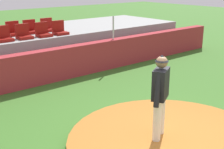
{
  "coord_description": "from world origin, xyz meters",
  "views": [
    {
      "loc": [
        -4.45,
        -3.41,
        3.23
      ],
      "look_at": [
        0.0,
        1.85,
        1.09
      ],
      "focal_mm": 49.44,
      "sensor_mm": 36.0,
      "label": 1
    }
  ],
  "objects_px": {
    "stadium_chair_7": "(14,31)",
    "stadium_chair_1": "(4,36)",
    "stadium_chair_4": "(60,30)",
    "stadium_chair_8": "(31,29)",
    "pitcher": "(160,91)",
    "stadium_chair_3": "(43,32)",
    "baseball": "(158,123)",
    "stadium_chair_9": "(48,27)",
    "stadium_chair_2": "(24,34)"
  },
  "relations": [
    {
      "from": "stadium_chair_2",
      "to": "stadium_chair_7",
      "type": "distance_m",
      "value": 0.86
    },
    {
      "from": "pitcher",
      "to": "stadium_chair_2",
      "type": "distance_m",
      "value": 6.3
    },
    {
      "from": "stadium_chair_3",
      "to": "stadium_chair_2",
      "type": "bearing_deg",
      "value": -3.4
    },
    {
      "from": "stadium_chair_4",
      "to": "stadium_chair_7",
      "type": "xyz_separation_m",
      "value": [
        -1.37,
        0.91,
        0.0
      ]
    },
    {
      "from": "stadium_chair_3",
      "to": "stadium_chair_7",
      "type": "xyz_separation_m",
      "value": [
        -0.69,
        0.91,
        0.0
      ]
    },
    {
      "from": "baseball",
      "to": "stadium_chair_3",
      "type": "bearing_deg",
      "value": 85.46
    },
    {
      "from": "stadium_chair_3",
      "to": "stadium_chair_4",
      "type": "distance_m",
      "value": 0.67
    },
    {
      "from": "stadium_chair_2",
      "to": "stadium_chair_3",
      "type": "xyz_separation_m",
      "value": [
        0.72,
        -0.04,
        0.0
      ]
    },
    {
      "from": "stadium_chair_7",
      "to": "stadium_chair_8",
      "type": "xyz_separation_m",
      "value": [
        0.66,
        0.01,
        0.0
      ]
    },
    {
      "from": "stadium_chair_4",
      "to": "stadium_chair_9",
      "type": "height_order",
      "value": "same"
    },
    {
      "from": "baseball",
      "to": "stadium_chair_9",
      "type": "bearing_deg",
      "value": 80.21
    },
    {
      "from": "baseball",
      "to": "stadium_chair_3",
      "type": "xyz_separation_m",
      "value": [
        0.47,
        5.9,
        1.2
      ]
    },
    {
      "from": "stadium_chair_7",
      "to": "stadium_chair_9",
      "type": "relative_size",
      "value": 1.0
    },
    {
      "from": "stadium_chair_4",
      "to": "stadium_chair_8",
      "type": "relative_size",
      "value": 1.0
    },
    {
      "from": "baseball",
      "to": "stadium_chair_7",
      "type": "height_order",
      "value": "stadium_chair_7"
    },
    {
      "from": "stadium_chair_1",
      "to": "stadium_chair_8",
      "type": "bearing_deg",
      "value": -148.01
    },
    {
      "from": "stadium_chair_8",
      "to": "stadium_chair_9",
      "type": "bearing_deg",
      "value": -177.2
    },
    {
      "from": "pitcher",
      "to": "stadium_chair_7",
      "type": "xyz_separation_m",
      "value": [
        0.16,
        7.16,
        0.26
      ]
    },
    {
      "from": "stadium_chair_8",
      "to": "stadium_chair_9",
      "type": "xyz_separation_m",
      "value": [
        0.74,
        0.04,
        0.0
      ]
    },
    {
      "from": "pitcher",
      "to": "stadium_chair_8",
      "type": "xyz_separation_m",
      "value": [
        0.82,
        7.17,
        0.26
      ]
    },
    {
      "from": "baseball",
      "to": "stadium_chair_4",
      "type": "height_order",
      "value": "stadium_chair_4"
    },
    {
      "from": "baseball",
      "to": "stadium_chair_2",
      "type": "distance_m",
      "value": 6.07
    },
    {
      "from": "stadium_chair_4",
      "to": "stadium_chair_7",
      "type": "height_order",
      "value": "same"
    },
    {
      "from": "stadium_chair_2",
      "to": "stadium_chair_4",
      "type": "distance_m",
      "value": 1.39
    },
    {
      "from": "stadium_chair_7",
      "to": "stadium_chair_1",
      "type": "bearing_deg",
      "value": 50.05
    },
    {
      "from": "stadium_chair_1",
      "to": "stadium_chair_8",
      "type": "distance_m",
      "value": 1.62
    },
    {
      "from": "stadium_chair_7",
      "to": "baseball",
      "type": "bearing_deg",
      "value": 91.88
    },
    {
      "from": "stadium_chair_2",
      "to": "stadium_chair_9",
      "type": "height_order",
      "value": "same"
    },
    {
      "from": "stadium_chair_2",
      "to": "stadium_chair_8",
      "type": "height_order",
      "value": "same"
    },
    {
      "from": "pitcher",
      "to": "baseball",
      "type": "bearing_deg",
      "value": 14.28
    },
    {
      "from": "pitcher",
      "to": "stadium_chair_2",
      "type": "xyz_separation_m",
      "value": [
        0.14,
        6.3,
        0.26
      ]
    },
    {
      "from": "stadium_chair_9",
      "to": "baseball",
      "type": "bearing_deg",
      "value": 80.21
    },
    {
      "from": "stadium_chair_4",
      "to": "stadium_chair_1",
      "type": "bearing_deg",
      "value": -1.56
    },
    {
      "from": "stadium_chair_2",
      "to": "stadium_chair_8",
      "type": "bearing_deg",
      "value": -128.31
    },
    {
      "from": "stadium_chair_3",
      "to": "baseball",
      "type": "bearing_deg",
      "value": 85.46
    },
    {
      "from": "stadium_chair_3",
      "to": "stadium_chair_4",
      "type": "bearing_deg",
      "value": 179.68
    },
    {
      "from": "stadium_chair_8",
      "to": "stadium_chair_4",
      "type": "bearing_deg",
      "value": 127.5
    },
    {
      "from": "stadium_chair_3",
      "to": "stadium_chair_9",
      "type": "xyz_separation_m",
      "value": [
        0.71,
        0.95,
        0.0
      ]
    },
    {
      "from": "pitcher",
      "to": "stadium_chair_3",
      "type": "bearing_deg",
      "value": 54.04
    },
    {
      "from": "stadium_chair_3",
      "to": "stadium_chair_7",
      "type": "relative_size",
      "value": 1.0
    },
    {
      "from": "baseball",
      "to": "stadium_chair_3",
      "type": "relative_size",
      "value": 0.15
    },
    {
      "from": "stadium_chair_1",
      "to": "stadium_chair_9",
      "type": "relative_size",
      "value": 1.0
    },
    {
      "from": "pitcher",
      "to": "stadium_chair_3",
      "type": "height_order",
      "value": "pitcher"
    },
    {
      "from": "stadium_chair_2",
      "to": "stadium_chair_8",
      "type": "distance_m",
      "value": 1.11
    },
    {
      "from": "pitcher",
      "to": "stadium_chair_2",
      "type": "height_order",
      "value": "pitcher"
    },
    {
      "from": "pitcher",
      "to": "stadium_chair_8",
      "type": "relative_size",
      "value": 3.38
    },
    {
      "from": "pitcher",
      "to": "baseball",
      "type": "xyz_separation_m",
      "value": [
        0.38,
        0.35,
        -0.94
      ]
    },
    {
      "from": "pitcher",
      "to": "stadium_chair_9",
      "type": "bearing_deg",
      "value": 49.54
    },
    {
      "from": "stadium_chair_4",
      "to": "stadium_chair_8",
      "type": "height_order",
      "value": "same"
    },
    {
      "from": "stadium_chair_4",
      "to": "stadium_chair_3",
      "type": "bearing_deg",
      "value": -0.32
    }
  ]
}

